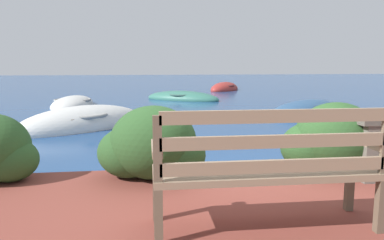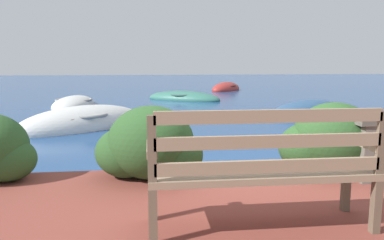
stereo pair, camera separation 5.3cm
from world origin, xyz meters
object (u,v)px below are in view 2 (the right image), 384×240
at_px(park_bench, 263,166).
at_px(rowboat_far, 74,105).
at_px(mooring_buoy, 137,142).
at_px(rowboat_outer, 184,99).
at_px(rowboat_mid, 307,110).
at_px(rowboat_distant, 226,89).
at_px(rowboat_nearest, 84,125).

bearing_deg(park_bench, rowboat_far, 100.50).
bearing_deg(mooring_buoy, park_bench, -74.64).
height_order(rowboat_far, rowboat_outer, rowboat_outer).
bearing_deg(rowboat_outer, mooring_buoy, 110.93).
relative_size(rowboat_mid, rowboat_outer, 1.04).
xyz_separation_m(rowboat_outer, rowboat_distant, (2.65, 4.60, 0.01)).
relative_size(rowboat_mid, rowboat_distant, 1.36).
bearing_deg(rowboat_outer, rowboat_nearest, 97.13).
bearing_deg(rowboat_nearest, rowboat_distant, -155.73).
bearing_deg(mooring_buoy, rowboat_mid, 40.44).
distance_m(park_bench, rowboat_outer, 12.00).
relative_size(park_bench, rowboat_distant, 0.70).
bearing_deg(rowboat_nearest, rowboat_mid, 159.95).
distance_m(park_bench, mooring_buoy, 3.98).
xyz_separation_m(rowboat_outer, mooring_buoy, (-1.57, -8.17, 0.04)).
bearing_deg(mooring_buoy, rowboat_distant, 71.70).
height_order(rowboat_outer, rowboat_distant, rowboat_distant).
bearing_deg(rowboat_far, rowboat_distant, -42.09).
bearing_deg(mooring_buoy, rowboat_nearest, 120.39).
bearing_deg(mooring_buoy, rowboat_far, 109.46).
bearing_deg(park_bench, rowboat_outer, 80.00).
xyz_separation_m(rowboat_far, rowboat_outer, (3.85, 1.72, 0.00)).
bearing_deg(park_bench, rowboat_distant, 71.68).
height_order(rowboat_far, mooring_buoy, mooring_buoy).
xyz_separation_m(rowboat_nearest, rowboat_distant, (5.45, 10.68, -0.01)).
distance_m(rowboat_mid, rowboat_outer, 5.20).
distance_m(park_bench, rowboat_distant, 16.88).
xyz_separation_m(rowboat_nearest, rowboat_far, (-1.06, 4.36, -0.02)).
relative_size(rowboat_mid, mooring_buoy, 5.42).
distance_m(park_bench, rowboat_far, 10.79).
height_order(rowboat_nearest, rowboat_mid, rowboat_nearest).
relative_size(rowboat_far, rowboat_distant, 1.27).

